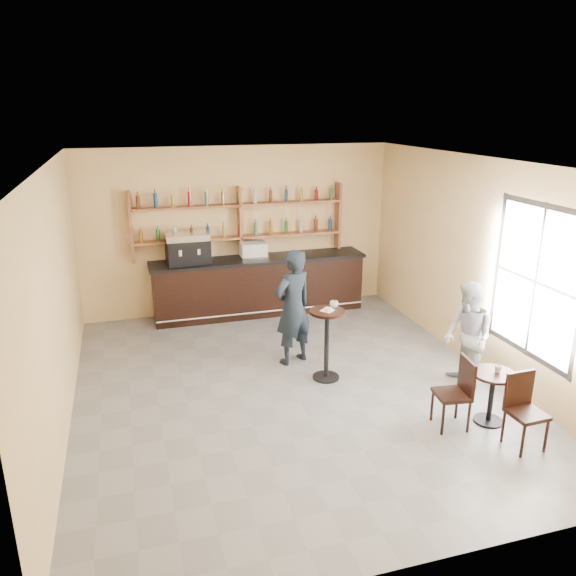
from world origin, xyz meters
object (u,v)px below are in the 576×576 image
object	(u,v)px
man_main	(293,307)
chair_west	(452,394)
patron_second	(468,337)
espresso_machine	(188,248)
pastry_case	(253,250)
bar_counter	(259,285)
chair_south	(527,413)
cafe_table	(491,397)
pedestal_table	(327,345)

from	to	relation	value
man_main	chair_west	world-z (taller)	man_main
patron_second	espresso_machine	bearing A→B (deg)	-134.84
pastry_case	man_main	world-z (taller)	man_main
bar_counter	chair_south	xyz separation A→B (m)	(1.93, -5.37, -0.10)
bar_counter	cafe_table	distance (m)	5.13
pastry_case	patron_second	xyz separation A→B (m)	(2.21, -3.85, -0.49)
cafe_table	chair_west	world-z (taller)	chair_west
chair_west	chair_south	distance (m)	0.88
bar_counter	patron_second	world-z (taller)	patron_second
cafe_table	bar_counter	bearing A→B (deg)	111.56
chair_south	chair_west	bearing A→B (deg)	130.34
chair_west	pedestal_table	bearing A→B (deg)	-140.88
pedestal_table	man_main	distance (m)	0.84
man_main	cafe_table	xyz separation A→B (m)	(1.90, -2.44, -0.57)
bar_counter	espresso_machine	xyz separation A→B (m)	(-1.34, 0.00, 0.84)
cafe_table	pedestal_table	bearing A→B (deg)	132.32
chair_south	patron_second	size ratio (longest dim) A/B	0.58
man_main	patron_second	size ratio (longest dim) A/B	1.17
bar_counter	chair_west	distance (m)	4.90
bar_counter	pedestal_table	world-z (taller)	bar_counter
chair_west	chair_south	world-z (taller)	chair_west
bar_counter	pastry_case	xyz separation A→B (m)	(-0.11, 0.00, 0.71)
man_main	chair_west	distance (m)	2.78
bar_counter	espresso_machine	distance (m)	1.58
espresso_machine	cafe_table	size ratio (longest dim) A/B	1.11
man_main	bar_counter	bearing A→B (deg)	-112.65
man_main	patron_second	xyz separation A→B (m)	(2.12, -1.51, -0.13)
espresso_machine	pedestal_table	size ratio (longest dim) A/B	0.72
pedestal_table	bar_counter	bearing A→B (deg)	95.50
pedestal_table	cafe_table	xyz separation A→B (m)	(1.59, -1.75, -0.19)
espresso_machine	chair_south	xyz separation A→B (m)	(3.27, -5.37, -0.94)
chair_south	man_main	bearing A→B (deg)	120.41
chair_west	patron_second	bearing A→B (deg)	146.25
bar_counter	chair_west	world-z (taller)	bar_counter
espresso_machine	pedestal_table	distance (m)	3.53
pedestal_table	cafe_table	world-z (taller)	pedestal_table
pastry_case	pedestal_table	distance (m)	3.13
patron_second	man_main	bearing A→B (deg)	-122.15
pastry_case	pedestal_table	world-z (taller)	pastry_case
pedestal_table	chair_south	distance (m)	2.87
espresso_machine	pedestal_table	bearing A→B (deg)	-64.35
espresso_machine	patron_second	xyz separation A→B (m)	(3.44, -3.85, -0.61)
espresso_machine	chair_west	distance (m)	5.50
pastry_case	bar_counter	bearing A→B (deg)	-0.15
bar_counter	pastry_case	world-z (taller)	pastry_case
cafe_table	patron_second	xyz separation A→B (m)	(0.22, 0.92, 0.44)
bar_counter	cafe_table	xyz separation A→B (m)	(1.88, -4.77, -0.21)
cafe_table	patron_second	distance (m)	1.04
pedestal_table	patron_second	xyz separation A→B (m)	(1.81, -0.83, 0.25)
espresso_machine	pastry_case	xyz separation A→B (m)	(1.23, 0.00, -0.12)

